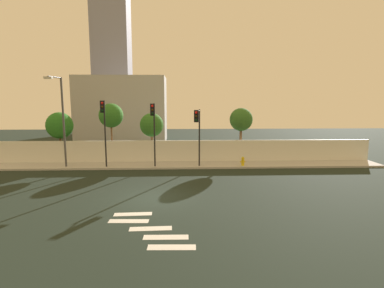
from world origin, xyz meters
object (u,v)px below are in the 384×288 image
Objects in this scene: roadside_tree_rightmost at (241,120)px; fire_hydrant at (243,161)px; traffic_light_left at (198,125)px; street_lamp_curbside at (61,115)px; traffic_light_right at (153,121)px; roadside_tree_leftmost at (60,126)px; roadside_tree_midleft at (111,116)px; traffic_light_center at (104,120)px; roadside_tree_midright at (152,125)px.

fire_hydrant is at bearing -97.19° from roadside_tree_rightmost.
traffic_light_left is 0.65× the size of street_lamp_curbside.
street_lamp_curbside is (-7.09, 0.51, 0.50)m from traffic_light_right.
fire_hydrant is at bearing -10.53° from roadside_tree_leftmost.
roadside_tree_midleft reaches higher than roadside_tree_rightmost.
roadside_tree_rightmost is (11.20, 3.25, -0.26)m from traffic_light_center.
traffic_light_center is at bearing 177.94° from traffic_light_right.
roadside_tree_rightmost reaches higher than traffic_light_left.
roadside_tree_leftmost is 15.81m from roadside_tree_rightmost.
roadside_tree_midright is (-3.83, 3.61, -0.27)m from traffic_light_left.
fire_hydrant is (7.05, 0.52, -3.22)m from traffic_light_right.
roadside_tree_leftmost is (-1.31, 2.88, -1.07)m from street_lamp_curbside.
fire_hydrant is at bearing 2.02° from traffic_light_center.
traffic_light_right is 0.72× the size of street_lamp_curbside.
traffic_light_center is 1.22× the size of roadside_tree_midright.
street_lamp_curbside is at bearing -137.41° from roadside_tree_midleft.
roadside_tree_midleft is (-0.16, 3.25, 0.13)m from traffic_light_center.
fire_hydrant is 15.93m from roadside_tree_leftmost.
roadside_tree_leftmost is 7.94m from roadside_tree_midright.
traffic_light_left is 0.96× the size of roadside_tree_rightmost.
fire_hydrant is 4.24m from roadside_tree_rightmost.
street_lamp_curbside is 1.48× the size of roadside_tree_rightmost.
roadside_tree_midleft is (-11.00, 2.87, 3.49)m from fire_hydrant.
street_lamp_curbside is at bearing -168.76° from roadside_tree_rightmost.
traffic_light_center reaches higher than fire_hydrant.
traffic_light_center is 3.26m from roadside_tree_midleft.
traffic_light_right reaches higher than roadside_tree_rightmost.
roadside_tree_leftmost is at bearing 169.47° from fire_hydrant.
traffic_light_left is 10.52m from street_lamp_curbside.
traffic_light_right is at bearing -21.99° from roadside_tree_leftmost.
roadside_tree_leftmost reaches higher than fire_hydrant.
traffic_light_left is 8.19m from roadside_tree_midleft.
roadside_tree_midleft is at bearing 42.59° from street_lamp_curbside.
traffic_light_center is 11.67m from roadside_tree_rightmost.
street_lamp_curbside is at bearing -156.51° from roadside_tree_midright.
roadside_tree_midleft reaches higher than roadside_tree_leftmost.
traffic_light_center is 5.68m from roadside_tree_leftmost.
roadside_tree_rightmost is at bearing 41.82° from traffic_light_left.
traffic_light_right is at bearing -4.09° from street_lamp_curbside.
traffic_light_center reaches higher than roadside_tree_leftmost.
roadside_tree_midleft is (-7.33, 3.61, 0.57)m from traffic_light_left.
roadside_tree_midleft is at bearing 139.37° from traffic_light_right.
roadside_tree_leftmost is at bearing 114.37° from street_lamp_curbside.
roadside_tree_rightmost is at bearing 0.00° from roadside_tree_midright.
traffic_light_left reaches higher than roadside_tree_midright.
roadside_tree_rightmost reaches higher than roadside_tree_midright.
street_lamp_curbside is 1.36× the size of roadside_tree_midleft.
traffic_light_center is 1.20× the size of roadside_tree_leftmost.
roadside_tree_midleft is at bearing 180.00° from roadside_tree_midright.
fire_hydrant is 0.15× the size of roadside_tree_rightmost.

